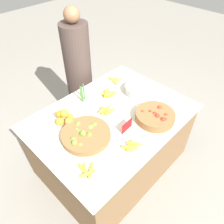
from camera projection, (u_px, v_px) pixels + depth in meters
ground_plane at (112, 161)px, 2.61m from camera, size 12.00×12.00×0.00m
market_table at (112, 141)px, 2.36m from camera, size 1.52×1.13×0.75m
lime_bowl at (86, 135)px, 1.89m from camera, size 0.43×0.43×0.09m
tomato_basket at (155, 116)px, 2.04m from camera, size 0.37×0.37×0.10m
orange_pile at (65, 118)px, 2.00m from camera, size 0.18×0.18×0.14m
metal_bowl at (139, 89)px, 2.35m from camera, size 0.31×0.31×0.09m
price_sign at (127, 126)px, 1.94m from camera, size 0.14×0.02×0.10m
veg_bundle at (82, 93)px, 2.22m from camera, size 0.06×0.04×0.19m
banana_bunch_front_center at (106, 110)px, 2.12m from camera, size 0.17×0.14×0.06m
banana_bunch_middle_right at (115, 80)px, 2.53m from camera, size 0.15×0.18×0.04m
banana_bunch_back_center at (108, 93)px, 2.33m from camera, size 0.18×0.16×0.06m
banana_bunch_middle_left at (132, 146)px, 1.80m from camera, size 0.16×0.14×0.05m
banana_bunch_front_right at (87, 171)px, 1.64m from camera, size 0.17×0.18×0.03m
vendor_person at (79, 75)px, 2.73m from camera, size 0.32×0.32×1.52m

